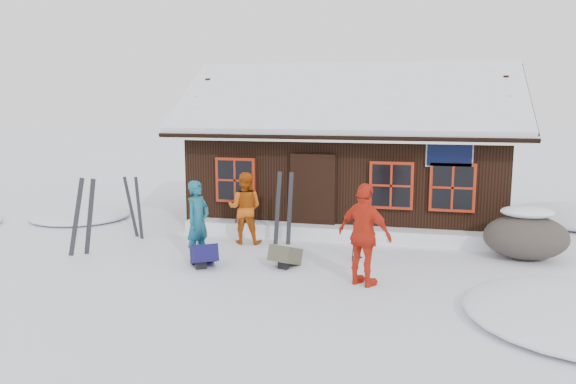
# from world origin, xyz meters

# --- Properties ---
(ground) EXTENTS (120.00, 120.00, 0.00)m
(ground) POSITION_xyz_m (0.00, 0.00, 0.00)
(ground) COLOR white
(ground) RESTS_ON ground
(mountain_hut) EXTENTS (8.90, 6.09, 4.42)m
(mountain_hut) POSITION_xyz_m (1.50, 4.98, 1.58)
(mountain_hut) COLOR black
(mountain_hut) RESTS_ON ground
(snow_drift) EXTENTS (7.60, 0.60, 0.35)m
(snow_drift) POSITION_xyz_m (1.50, 2.25, 0.17)
(snow_drift) COLOR white
(snow_drift) RESTS_ON ground
(snow_mounds) EXTENTS (20.60, 13.20, 0.48)m
(snow_mounds) POSITION_xyz_m (1.65, 1.86, 0.00)
(snow_mounds) COLOR white
(snow_mounds) RESTS_ON ground
(skier_teal) EXTENTS (0.58, 0.72, 1.71)m
(skier_teal) POSITION_xyz_m (-1.02, -0.25, 0.85)
(skier_teal) COLOR #165669
(skier_teal) RESTS_ON ground
(skier_orange_left) EXTENTS (0.86, 0.69, 1.69)m
(skier_orange_left) POSITION_xyz_m (-0.53, 1.41, 0.85)
(skier_orange_left) COLOR #BC4E0D
(skier_orange_left) RESTS_ON ground
(skier_orange_right) EXTENTS (1.19, 0.92, 1.88)m
(skier_orange_right) POSITION_xyz_m (2.53, -1.05, 0.94)
(skier_orange_right) COLOR red
(skier_orange_right) RESTS_ON ground
(skier_crouched) EXTENTS (0.55, 0.41, 1.02)m
(skier_crouched) POSITION_xyz_m (-0.77, 2.20, 0.51)
(skier_crouched) COLOR black
(skier_crouched) RESTS_ON ground
(boulder) EXTENTS (1.74, 1.30, 1.02)m
(boulder) POSITION_xyz_m (5.70, 1.51, 0.52)
(boulder) COLOR #49403A
(boulder) RESTS_ON ground
(ski_pair_left) EXTENTS (0.67, 0.27, 1.75)m
(ski_pair_left) POSITION_xyz_m (-3.62, -0.41, 0.83)
(ski_pair_left) COLOR black
(ski_pair_left) RESTS_ON ground
(ski_pair_mid) EXTENTS (0.57, 0.22, 1.56)m
(ski_pair_mid) POSITION_xyz_m (-3.34, 1.34, 0.73)
(ski_pair_mid) COLOR black
(ski_pair_mid) RESTS_ON ground
(ski_pair_right) EXTENTS (0.49, 0.08, 1.77)m
(ski_pair_right) POSITION_xyz_m (0.40, 1.48, 0.83)
(ski_pair_right) COLOR black
(ski_pair_right) RESTS_ON ground
(ski_poles) EXTENTS (0.22, 0.11, 1.23)m
(ski_poles) POSITION_xyz_m (2.24, 0.51, 0.58)
(ski_poles) COLOR black
(ski_poles) RESTS_ON ground
(backpack_blue) EXTENTS (0.75, 0.80, 0.35)m
(backpack_blue) POSITION_xyz_m (-0.75, -0.63, 0.18)
(backpack_blue) COLOR #131046
(backpack_blue) RESTS_ON ground
(backpack_olive) EXTENTS (0.62, 0.72, 0.33)m
(backpack_olive) POSITION_xyz_m (0.87, -0.26, 0.17)
(backpack_olive) COLOR #4B4936
(backpack_olive) RESTS_ON ground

